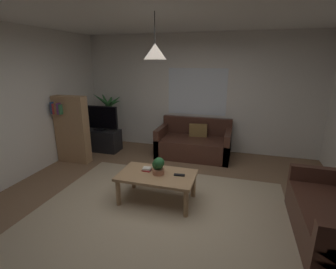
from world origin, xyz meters
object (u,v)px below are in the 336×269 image
object	(u,v)px
coffee_table	(157,178)
book_on_table_1	(147,168)
couch_under_window	(194,144)
tv	(99,118)
book_on_table_0	(147,170)
potted_plant_on_table	(158,165)
pendant_lamp	(155,51)
bookshelf_corner	(72,129)
remote_on_table_0	(179,175)
tv_stand	(101,140)
potted_palm_corner	(110,119)

from	to	relation	value
coffee_table	book_on_table_1	distance (m)	0.23
couch_under_window	tv	xyz separation A→B (m)	(-2.20, -0.28, 0.53)
book_on_table_0	potted_plant_on_table	world-z (taller)	potted_plant_on_table
coffee_table	book_on_table_1	world-z (taller)	book_on_table_1
pendant_lamp	bookshelf_corner	bearing A→B (deg)	155.71
remote_on_table_0	tv	bearing A→B (deg)	-132.17
bookshelf_corner	book_on_table_1	bearing A→B (deg)	-24.38
tv_stand	bookshelf_corner	xyz separation A→B (m)	(-0.19, -0.78, 0.46)
couch_under_window	book_on_table_1	size ratio (longest dim) A/B	12.63
remote_on_table_0	bookshelf_corner	xyz separation A→B (m)	(-2.54, 0.95, 0.26)
remote_on_table_0	tv_stand	distance (m)	2.93
couch_under_window	pendant_lamp	bearing A→B (deg)	-95.22
tv	pendant_lamp	world-z (taller)	pendant_lamp
couch_under_window	potted_palm_corner	xyz separation A→B (m)	(-2.25, 0.29, 0.36)
pendant_lamp	remote_on_table_0	bearing A→B (deg)	7.25
book_on_table_1	tv_stand	size ratio (longest dim) A/B	0.14
remote_on_table_0	book_on_table_1	bearing A→B (deg)	-100.34
tv	potted_plant_on_table	bearing A→B (deg)	-40.40
book_on_table_1	potted_palm_corner	xyz separation A→B (m)	(-1.88, 2.23, 0.16)
tv	potted_palm_corner	distance (m)	0.59
coffee_table	bookshelf_corner	xyz separation A→B (m)	(-2.20, 0.99, 0.33)
book_on_table_1	potted_palm_corner	world-z (taller)	potted_palm_corner
coffee_table	potted_palm_corner	xyz separation A→B (m)	(-2.06, 2.32, 0.25)
book_on_table_1	remote_on_table_0	size ratio (longest dim) A/B	0.79
book_on_table_0	potted_plant_on_table	distance (m)	0.24
potted_plant_on_table	tv	distance (m)	2.68
potted_plant_on_table	bookshelf_corner	xyz separation A→B (m)	(-2.22, 0.97, 0.13)
coffee_table	potted_palm_corner	distance (m)	3.11
coffee_table	book_on_table_0	distance (m)	0.21
coffee_table	bookshelf_corner	size ratio (longest dim) A/B	0.82
book_on_table_0	tv	distance (m)	2.51
potted_plant_on_table	tv	world-z (taller)	tv
tv_stand	tv	world-z (taller)	tv
couch_under_window	book_on_table_0	xyz separation A→B (m)	(-0.37, -1.96, 0.18)
pendant_lamp	tv_stand	bearing A→B (deg)	138.67
tv_stand	tv	size ratio (longest dim) A/B	0.96
tv_stand	potted_palm_corner	xyz separation A→B (m)	(-0.05, 0.54, 0.38)
book_on_table_1	potted_palm_corner	bearing A→B (deg)	130.03
book_on_table_0	bookshelf_corner	size ratio (longest dim) A/B	0.09
book_on_table_1	pendant_lamp	size ratio (longest dim) A/B	0.22
couch_under_window	tv	distance (m)	2.28
book_on_table_0	bookshelf_corner	xyz separation A→B (m)	(-2.02, 0.93, 0.26)
coffee_table	couch_under_window	bearing A→B (deg)	84.78
coffee_table	pendant_lamp	size ratio (longest dim) A/B	1.98
potted_palm_corner	tv_stand	bearing A→B (deg)	-84.98
book_on_table_0	tv	bearing A→B (deg)	137.38
coffee_table	pendant_lamp	xyz separation A→B (m)	(-0.00, 0.00, 1.81)
couch_under_window	pendant_lamp	xyz separation A→B (m)	(-0.19, -2.03, 1.92)
book_on_table_1	tv	distance (m)	2.50
tv_stand	potted_palm_corner	size ratio (longest dim) A/B	0.67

